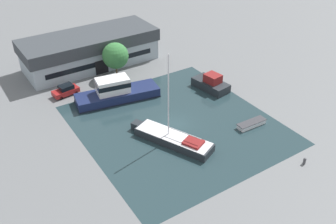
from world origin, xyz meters
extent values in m
plane|color=slate|center=(0.00, 0.00, 0.00)|extent=(440.00, 440.00, 0.00)
cube|color=#23383D|center=(0.00, 0.00, 0.00)|extent=(25.61, 27.51, 0.01)
cube|color=#99A8B2|center=(-2.10, 24.79, 1.81)|extent=(23.49, 9.36, 3.62)
cube|color=#383D42|center=(-2.10, 24.79, 4.70)|extent=(24.19, 9.65, 2.18)
cube|color=black|center=(-2.06, 20.19, 1.27)|extent=(2.40, 0.08, 2.53)
cube|color=black|center=(-2.06, 20.20, 1.99)|extent=(19.89, 0.23, 0.90)
cylinder|color=brown|center=(-0.39, 17.79, 1.12)|extent=(0.28, 0.28, 2.24)
sphere|color=#387A3D|center=(-0.39, 17.79, 3.92)|extent=(4.47, 4.47, 4.47)
cube|color=maroon|center=(-10.09, 16.46, 0.66)|extent=(4.34, 2.46, 0.76)
cube|color=black|center=(-9.93, 16.48, 1.38)|extent=(2.35, 1.95, 0.68)
cube|color=black|center=(-11.00, 16.32, 1.34)|extent=(0.26, 1.49, 0.55)
cylinder|color=black|center=(-11.23, 15.44, 0.30)|extent=(0.62, 0.29, 0.60)
cylinder|color=black|center=(-11.48, 17.10, 0.30)|extent=(0.62, 0.29, 0.60)
cylinder|color=black|center=(-8.71, 15.81, 0.30)|extent=(0.62, 0.29, 0.60)
cylinder|color=black|center=(-8.96, 17.47, 0.30)|extent=(0.62, 0.29, 0.60)
cube|color=#23282D|center=(-2.62, -3.31, 0.54)|extent=(7.03, 10.96, 1.07)
cube|color=#23282D|center=(-5.08, 2.13, 0.54)|extent=(1.66, 1.62, 1.07)
cube|color=silver|center=(-2.62, -3.31, 1.11)|extent=(6.75, 10.52, 0.08)
cylinder|color=silver|center=(-2.95, -2.58, 6.83)|extent=(0.16, 0.16, 11.36)
cylinder|color=silver|center=(-1.95, -4.78, 2.25)|extent=(2.11, 4.45, 0.12)
cube|color=maroon|center=(-1.40, -6.00, 1.30)|extent=(2.79, 2.98, 0.30)
cube|color=#19234C|center=(-3.75, 10.72, 0.74)|extent=(13.33, 5.96, 1.47)
cube|color=black|center=(-3.75, 10.72, 0.15)|extent=(13.47, 6.05, 0.18)
cube|color=white|center=(-4.39, 10.83, 2.64)|extent=(5.29, 3.55, 2.33)
cube|color=black|center=(-4.39, 10.83, 2.87)|extent=(5.40, 3.64, 0.75)
cube|color=white|center=(8.73, -6.02, 0.31)|extent=(4.36, 1.41, 0.61)
cube|color=#333338|center=(8.73, -6.02, 0.65)|extent=(4.53, 1.49, 0.08)
cube|color=#23282D|center=(10.56, 5.51, 0.69)|extent=(3.86, 6.54, 1.37)
cube|color=maroon|center=(10.61, 5.14, 2.05)|extent=(2.43, 2.75, 1.35)
cylinder|color=#47474C|center=(8.49, -15.51, 0.29)|extent=(0.34, 0.34, 0.58)
sphere|color=#47474C|center=(8.49, -15.51, 0.69)|extent=(0.37, 0.37, 0.37)
camera|label=1|loc=(-24.57, -35.80, 30.29)|focal=40.00mm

